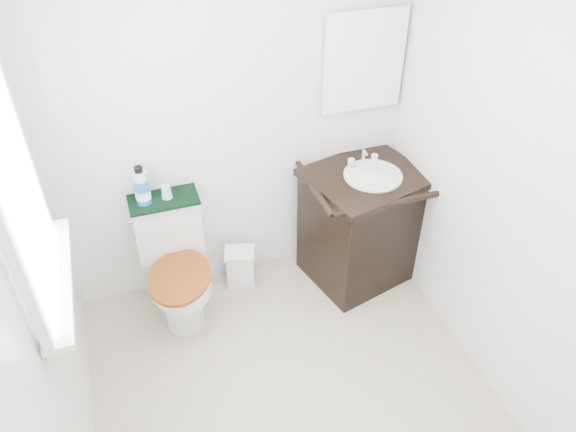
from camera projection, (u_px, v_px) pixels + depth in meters
floor at (299, 405)px, 3.15m from camera, size 2.40×2.40×0.00m
wall_back at (233, 118)px, 3.31m from camera, size 2.40×0.00×2.40m
wall_left at (31, 304)px, 2.13m from camera, size 0.00×2.40×2.40m
wall_right at (517, 195)px, 2.69m from camera, size 0.00×2.40×2.40m
window at (14, 192)px, 2.11m from camera, size 0.02×0.70×0.90m
mirror at (364, 61)px, 3.35m from camera, size 0.50×0.02×0.60m
toilet at (176, 267)px, 3.54m from camera, size 0.47×0.66×0.78m
vanity at (362, 223)px, 3.75m from camera, size 0.83×0.76×0.92m
trash_bin at (240, 267)px, 3.83m from camera, size 0.24×0.21×0.29m
towel at (163, 200)px, 3.36m from camera, size 0.41×0.22×0.02m
mouthwash_bottle at (142, 187)px, 3.25m from camera, size 0.09×0.09×0.25m
cup at (166, 192)px, 3.34m from camera, size 0.07×0.07×0.08m
soap_bar at (353, 167)px, 3.57m from camera, size 0.07×0.04×0.02m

